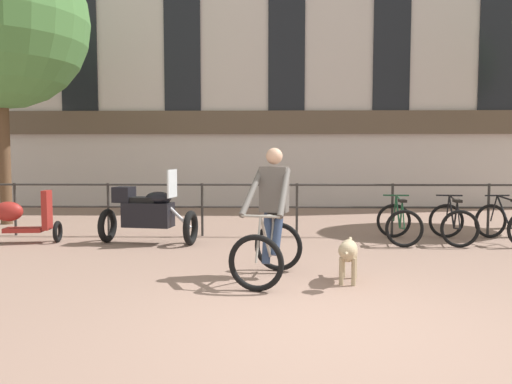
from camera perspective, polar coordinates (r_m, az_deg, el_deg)
name	(u,v)px	position (r m, az deg, el deg)	size (l,w,h in m)	color
ground_plane	(330,325)	(4.91, 8.49, -14.85)	(60.00, 60.00, 0.00)	#8E7060
canal_railing	(297,201)	(9.86, 4.70, -0.99)	(15.05, 0.05, 1.05)	#2D2B28
building_facade	(286,39)	(16.01, 3.47, 17.09)	(18.00, 0.72, 10.38)	beige
cyclist_with_bike	(271,220)	(6.48, 1.70, -3.20)	(0.96, 1.31, 1.70)	black
dog	(348,252)	(6.37, 10.49, -6.77)	(0.36, 1.01, 0.57)	tan
parked_motorcycle	(147,213)	(9.22, -12.31, -2.35)	(1.79, 0.89, 1.35)	black
parked_bicycle_near_lamp	(399,223)	(9.55, 16.01, -3.42)	(0.74, 1.16, 0.86)	black
parked_bicycle_mid_left	(453,223)	(9.85, 21.57, -3.33)	(0.80, 1.19, 0.86)	black
parked_bicycle_mid_right	(507,223)	(10.23, 26.77, -3.21)	(0.79, 1.18, 0.86)	black
parked_scooter	(21,218)	(10.06, -25.27, -2.69)	(1.31, 0.53, 0.96)	black
tree_canalside_left	(0,22)	(13.30, -27.26, 16.93)	(3.96, 3.96, 6.62)	brown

